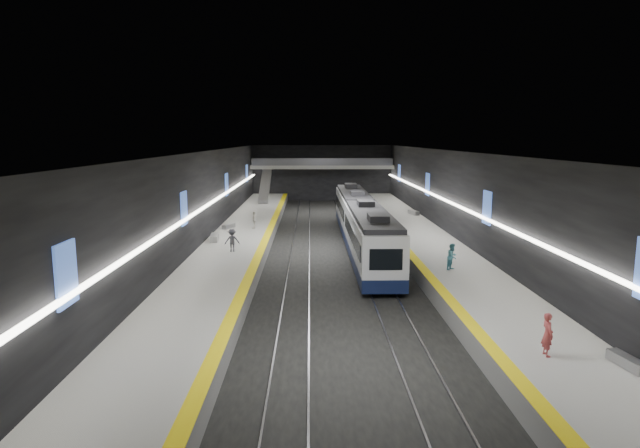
{
  "coord_description": "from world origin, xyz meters",
  "views": [
    {
      "loc": [
        -1.7,
        -42.6,
        9.03
      ],
      "look_at": [
        -0.92,
        -0.3,
        2.2
      ],
      "focal_mm": 30.0,
      "sensor_mm": 36.0,
      "label": 1
    }
  ],
  "objects_px": {
    "bench_left_near": "(214,238)",
    "passenger_right_b": "(452,257)",
    "escalator": "(265,186)",
    "bench_left_far": "(229,226)",
    "bench_right_near": "(627,362)",
    "train": "(361,221)",
    "bench_right_far": "(414,213)",
    "passenger_right_a": "(547,335)",
    "passenger_left_b": "(232,241)",
    "passenger_left_a": "(254,220)"
  },
  "relations": [
    {
      "from": "bench_left_near",
      "to": "passenger_right_b",
      "type": "xyz_separation_m",
      "value": [
        16.29,
        -9.73,
        0.57
      ]
    },
    {
      "from": "escalator",
      "to": "passenger_right_b",
      "type": "distance_m",
      "value": 39.52
    },
    {
      "from": "bench_left_far",
      "to": "bench_right_near",
      "type": "distance_m",
      "value": 35.09
    },
    {
      "from": "train",
      "to": "bench_left_far",
      "type": "bearing_deg",
      "value": 162.94
    },
    {
      "from": "bench_left_far",
      "to": "bench_right_far",
      "type": "distance_m",
      "value": 20.05
    },
    {
      "from": "passenger_right_b",
      "to": "passenger_right_a",
      "type": "bearing_deg",
      "value": -137.3
    },
    {
      "from": "train",
      "to": "passenger_right_a",
      "type": "height_order",
      "value": "train"
    },
    {
      "from": "train",
      "to": "bench_right_far",
      "type": "distance_m",
      "value": 13.63
    },
    {
      "from": "passenger_right_a",
      "to": "passenger_left_b",
      "type": "xyz_separation_m",
      "value": [
        -14.34,
        18.7,
        -0.01
      ]
    },
    {
      "from": "bench_right_far",
      "to": "passenger_left_b",
      "type": "height_order",
      "value": "passenger_left_b"
    },
    {
      "from": "passenger_right_b",
      "to": "bench_right_near",
      "type": "bearing_deg",
      "value": -127.61
    },
    {
      "from": "passenger_right_b",
      "to": "passenger_left_a",
      "type": "bearing_deg",
      "value": 84.12
    },
    {
      "from": "bench_right_far",
      "to": "bench_left_near",
      "type": "bearing_deg",
      "value": -157.02
    },
    {
      "from": "passenger_left_b",
      "to": "escalator",
      "type": "bearing_deg",
      "value": -101.55
    },
    {
      "from": "passenger_right_a",
      "to": "bench_left_near",
      "type": "bearing_deg",
      "value": 33.81
    },
    {
      "from": "train",
      "to": "bench_right_far",
      "type": "relative_size",
      "value": 16.53
    },
    {
      "from": "bench_left_far",
      "to": "bench_right_far",
      "type": "relative_size",
      "value": 0.88
    },
    {
      "from": "train",
      "to": "passenger_left_a",
      "type": "distance_m",
      "value": 9.82
    },
    {
      "from": "bench_left_far",
      "to": "passenger_left_b",
      "type": "bearing_deg",
      "value": -57.82
    },
    {
      "from": "bench_left_far",
      "to": "passenger_right_b",
      "type": "xyz_separation_m",
      "value": [
        16.05,
        -15.59,
        0.62
      ]
    },
    {
      "from": "train",
      "to": "passenger_right_a",
      "type": "relative_size",
      "value": 18.24
    },
    {
      "from": "passenger_right_a",
      "to": "passenger_right_b",
      "type": "bearing_deg",
      "value": -1.47
    },
    {
      "from": "escalator",
      "to": "bench_left_far",
      "type": "bearing_deg",
      "value": -94.15
    },
    {
      "from": "train",
      "to": "passenger_left_b",
      "type": "distance_m",
      "value": 11.75
    },
    {
      "from": "bench_left_far",
      "to": "bench_right_near",
      "type": "bearing_deg",
      "value": -35.87
    },
    {
      "from": "passenger_right_a",
      "to": "passenger_right_b",
      "type": "distance_m",
      "value": 13.16
    },
    {
      "from": "bench_right_near",
      "to": "bench_right_far",
      "type": "xyz_separation_m",
      "value": [
        -0.27,
        38.07,
        0.02
      ]
    },
    {
      "from": "bench_left_near",
      "to": "passenger_right_a",
      "type": "relative_size",
      "value": 1.24
    },
    {
      "from": "bench_right_far",
      "to": "passenger_right_b",
      "type": "height_order",
      "value": "passenger_right_b"
    },
    {
      "from": "bench_left_far",
      "to": "passenger_right_b",
      "type": "height_order",
      "value": "passenger_right_b"
    },
    {
      "from": "bench_left_near",
      "to": "passenger_right_a",
      "type": "xyz_separation_m",
      "value": [
        16.35,
        -22.9,
        0.57
      ]
    },
    {
      "from": "train",
      "to": "bench_left_near",
      "type": "height_order",
      "value": "train"
    },
    {
      "from": "escalator",
      "to": "bench_left_near",
      "type": "xyz_separation_m",
      "value": [
        -1.78,
        -27.01,
        -1.65
      ]
    },
    {
      "from": "bench_right_far",
      "to": "passenger_left_b",
      "type": "xyz_separation_m",
      "value": [
        -16.5,
        -18.34,
        0.6
      ]
    },
    {
      "from": "bench_right_near",
      "to": "passenger_right_a",
      "type": "relative_size",
      "value": 0.99
    },
    {
      "from": "passenger_right_a",
      "to": "passenger_right_b",
      "type": "height_order",
      "value": "passenger_right_a"
    },
    {
      "from": "bench_right_near",
      "to": "bench_left_near",
      "type": "bearing_deg",
      "value": 118.54
    },
    {
      "from": "train",
      "to": "bench_left_near",
      "type": "distance_m",
      "value": 12.05
    },
    {
      "from": "passenger_right_b",
      "to": "bench_right_far",
      "type": "bearing_deg",
      "value": 37.14
    },
    {
      "from": "passenger_left_b",
      "to": "bench_right_near",
      "type": "bearing_deg",
      "value": 118.39
    },
    {
      "from": "bench_left_near",
      "to": "bench_right_near",
      "type": "height_order",
      "value": "bench_left_near"
    },
    {
      "from": "escalator",
      "to": "passenger_right_b",
      "type": "relative_size",
      "value": 4.9
    },
    {
      "from": "bench_right_far",
      "to": "passenger_left_a",
      "type": "distance_m",
      "value": 18.06
    },
    {
      "from": "passenger_left_a",
      "to": "passenger_left_b",
      "type": "relative_size",
      "value": 0.94
    },
    {
      "from": "passenger_right_a",
      "to": "passenger_left_a",
      "type": "xyz_separation_m",
      "value": [
        -13.79,
        28.59,
        -0.05
      ]
    },
    {
      "from": "bench_right_near",
      "to": "bench_left_far",
      "type": "bearing_deg",
      "value": 112.3
    },
    {
      "from": "escalator",
      "to": "bench_left_near",
      "type": "height_order",
      "value": "escalator"
    },
    {
      "from": "bench_right_near",
      "to": "passenger_right_b",
      "type": "height_order",
      "value": "passenger_right_b"
    },
    {
      "from": "bench_right_far",
      "to": "passenger_left_a",
      "type": "relative_size",
      "value": 1.18
    },
    {
      "from": "bench_right_near",
      "to": "passenger_left_b",
      "type": "distance_m",
      "value": 25.91
    }
  ]
}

